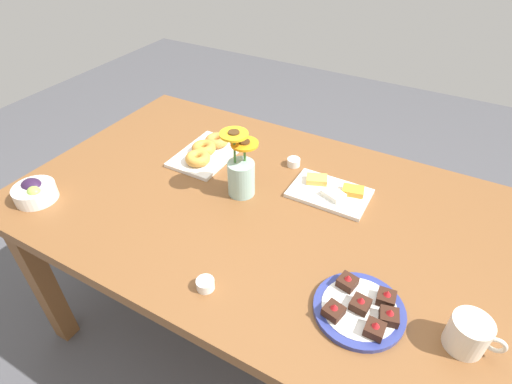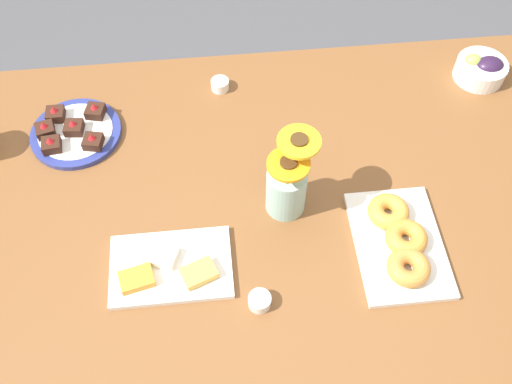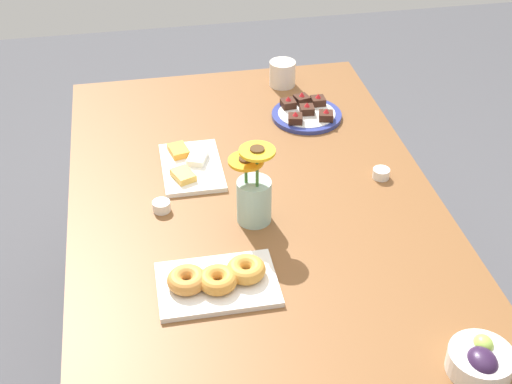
% 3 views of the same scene
% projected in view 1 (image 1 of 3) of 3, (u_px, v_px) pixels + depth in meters
% --- Properties ---
extents(ground_plane, '(6.00, 6.00, 0.00)m').
position_uv_depth(ground_plane, '(256.00, 329.00, 1.78)').
color(ground_plane, '#4C4C51').
extents(dining_table, '(1.60, 1.00, 0.74)m').
position_uv_depth(dining_table, '(256.00, 220.00, 1.37)').
color(dining_table, brown).
rests_on(dining_table, ground_plane).
extents(coffee_mug, '(0.12, 0.09, 0.09)m').
position_uv_depth(coffee_mug, '(469.00, 334.00, 0.89)').
color(coffee_mug, silver).
rests_on(coffee_mug, dining_table).
extents(grape_bowl, '(0.14, 0.14, 0.07)m').
position_uv_depth(grape_bowl, '(35.00, 192.00, 1.31)').
color(grape_bowl, white).
rests_on(grape_bowl, dining_table).
extents(cheese_platter, '(0.26, 0.17, 0.03)m').
position_uv_depth(cheese_platter, '(331.00, 192.00, 1.34)').
color(cheese_platter, white).
rests_on(cheese_platter, dining_table).
extents(croissant_platter, '(0.19, 0.28, 0.05)m').
position_uv_depth(croissant_platter, '(207.00, 151.00, 1.52)').
color(croissant_platter, white).
rests_on(croissant_platter, dining_table).
extents(jam_cup_honey, '(0.05, 0.05, 0.03)m').
position_uv_depth(jam_cup_honey, '(294.00, 162.00, 1.48)').
color(jam_cup_honey, white).
rests_on(jam_cup_honey, dining_table).
extents(jam_cup_berry, '(0.05, 0.05, 0.03)m').
position_uv_depth(jam_cup_berry, '(205.00, 284.00, 1.03)').
color(jam_cup_berry, white).
rests_on(jam_cup_berry, dining_table).
extents(dessert_plate, '(0.23, 0.23, 0.05)m').
position_uv_depth(dessert_plate, '(360.00, 309.00, 0.98)').
color(dessert_plate, navy).
rests_on(dessert_plate, dining_table).
extents(flower_vase, '(0.11, 0.11, 0.23)m').
position_uv_depth(flower_vase, '(241.00, 173.00, 1.31)').
color(flower_vase, '#99C1B7').
rests_on(flower_vase, dining_table).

